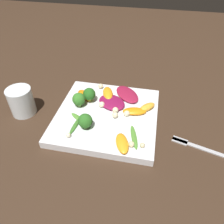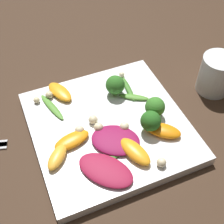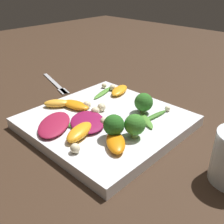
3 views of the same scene
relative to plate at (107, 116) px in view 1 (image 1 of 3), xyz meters
name	(u,v)px [view 1 (image 1 of 3)]	position (x,y,z in m)	size (l,w,h in m)	color
ground_plane	(107,119)	(0.00, 0.00, -0.01)	(2.40, 2.40, 0.00)	#382619
plate	(107,116)	(0.00, 0.00, 0.00)	(0.30, 0.30, 0.02)	white
drinking_glass	(21,101)	(0.27, 0.02, 0.03)	(0.08, 0.08, 0.09)	white
fork	(199,147)	(-0.27, 0.06, -0.01)	(0.18, 0.07, 0.01)	#B2B2B7
radicchio_leaf_0	(112,102)	(-0.01, -0.05, 0.02)	(0.12, 0.11, 0.01)	maroon
radicchio_leaf_1	(127,94)	(-0.05, -0.10, 0.02)	(0.11, 0.12, 0.01)	maroon
orange_segment_0	(122,143)	(-0.07, 0.12, 0.02)	(0.05, 0.08, 0.01)	orange
orange_segment_1	(135,111)	(-0.08, -0.02, 0.02)	(0.08, 0.05, 0.01)	orange
orange_segment_2	(147,107)	(-0.12, -0.04, 0.02)	(0.06, 0.06, 0.02)	#FCAD33
orange_segment_3	(85,95)	(0.09, -0.06, 0.02)	(0.07, 0.07, 0.02)	orange
orange_segment_4	(108,93)	(0.02, -0.09, 0.02)	(0.05, 0.08, 0.02)	orange
broccoli_floret_0	(89,94)	(0.07, -0.05, 0.04)	(0.04, 0.04, 0.05)	#84AD5B
broccoli_floret_1	(85,121)	(0.04, 0.07, 0.04)	(0.04, 0.04, 0.05)	#7A9E51
broccoli_floret_2	(79,99)	(0.09, -0.02, 0.04)	(0.04, 0.04, 0.05)	#7A9E51
arugula_sprig_0	(75,125)	(0.08, 0.07, 0.01)	(0.02, 0.08, 0.01)	#3D7528
arugula_sprig_1	(134,137)	(-0.09, 0.08, 0.01)	(0.04, 0.09, 0.01)	#518E33
arugula_sprig_2	(78,118)	(0.08, 0.04, 0.02)	(0.06, 0.05, 0.01)	#518E33
arugula_sprig_3	(116,98)	(-0.02, -0.07, 0.01)	(0.06, 0.03, 0.01)	#3D7528
macadamia_nut_0	(68,135)	(0.08, 0.12, 0.02)	(0.01, 0.01, 0.01)	beige
macadamia_nut_1	(101,86)	(0.05, -0.12, 0.02)	(0.02, 0.02, 0.02)	beige
macadamia_nut_2	(102,105)	(0.02, -0.03, 0.02)	(0.02, 0.02, 0.02)	beige
macadamia_nut_3	(142,145)	(-0.12, 0.11, 0.02)	(0.01, 0.01, 0.01)	beige
macadamia_nut_4	(115,110)	(-0.02, -0.01, 0.02)	(0.02, 0.02, 0.02)	beige
macadamia_nut_5	(115,115)	(-0.03, 0.01, 0.02)	(0.02, 0.02, 0.02)	beige
macadamia_nut_6	(131,144)	(-0.09, 0.12, 0.02)	(0.02, 0.02, 0.02)	beige
macadamia_nut_7	(127,114)	(-0.06, 0.00, 0.02)	(0.02, 0.02, 0.02)	beige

